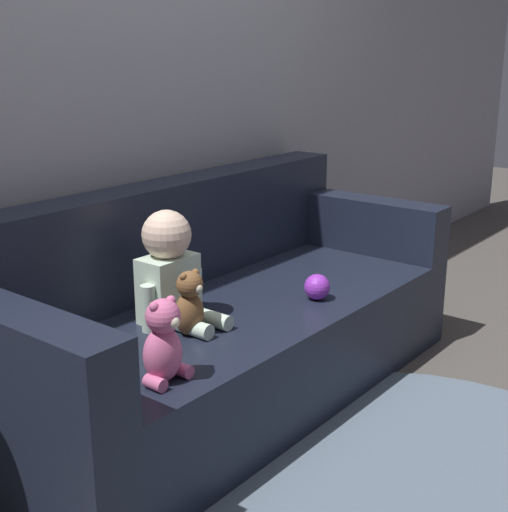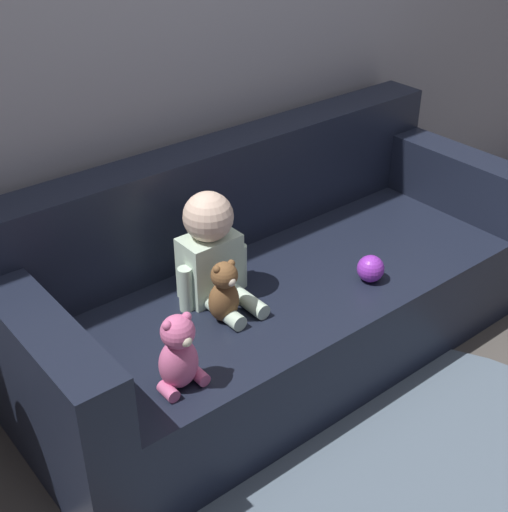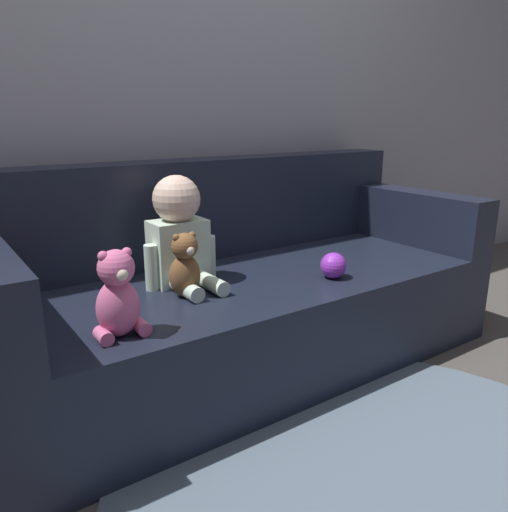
{
  "view_description": "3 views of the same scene",
  "coord_description": "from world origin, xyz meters",
  "px_view_note": "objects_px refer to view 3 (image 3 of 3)",
  "views": [
    {
      "loc": [
        -1.94,
        -1.63,
        1.32
      ],
      "look_at": [
        0.08,
        -0.04,
        0.55
      ],
      "focal_mm": 50.0,
      "sensor_mm": 36.0,
      "label": 1
    },
    {
      "loc": [
        -1.47,
        -1.65,
        1.82
      ],
      "look_at": [
        -0.14,
        -0.02,
        0.52
      ],
      "focal_mm": 50.0,
      "sensor_mm": 36.0,
      "label": 2
    },
    {
      "loc": [
        -1.06,
        -1.54,
        0.98
      ],
      "look_at": [
        -0.01,
        -0.04,
        0.46
      ],
      "focal_mm": 35.0,
      "sensor_mm": 36.0,
      "label": 3
    }
  ],
  "objects_px": {
    "plush_toy_side": "(118,296)",
    "toy_ball": "(333,265)",
    "teddy_bear_brown": "(185,265)",
    "person_baby": "(179,235)",
    "couch": "(242,292)"
  },
  "relations": [
    {
      "from": "plush_toy_side",
      "to": "teddy_bear_brown",
      "type": "bearing_deg",
      "value": 30.98
    },
    {
      "from": "couch",
      "to": "person_baby",
      "type": "xyz_separation_m",
      "value": [
        -0.28,
        -0.02,
        0.28
      ]
    },
    {
      "from": "couch",
      "to": "teddy_bear_brown",
      "type": "height_order",
      "value": "couch"
    },
    {
      "from": "teddy_bear_brown",
      "to": "toy_ball",
      "type": "relative_size",
      "value": 2.27
    },
    {
      "from": "couch",
      "to": "toy_ball",
      "type": "height_order",
      "value": "couch"
    },
    {
      "from": "person_baby",
      "to": "toy_ball",
      "type": "relative_size",
      "value": 4.0
    },
    {
      "from": "teddy_bear_brown",
      "to": "toy_ball",
      "type": "bearing_deg",
      "value": -14.39
    },
    {
      "from": "toy_ball",
      "to": "teddy_bear_brown",
      "type": "bearing_deg",
      "value": 165.61
    },
    {
      "from": "person_baby",
      "to": "teddy_bear_brown",
      "type": "height_order",
      "value": "person_baby"
    },
    {
      "from": "person_baby",
      "to": "plush_toy_side",
      "type": "bearing_deg",
      "value": -138.02
    },
    {
      "from": "plush_toy_side",
      "to": "couch",
      "type": "bearing_deg",
      "value": 27.76
    },
    {
      "from": "teddy_bear_brown",
      "to": "plush_toy_side",
      "type": "bearing_deg",
      "value": -149.02
    },
    {
      "from": "plush_toy_side",
      "to": "toy_ball",
      "type": "height_order",
      "value": "plush_toy_side"
    },
    {
      "from": "plush_toy_side",
      "to": "toy_ball",
      "type": "xyz_separation_m",
      "value": [
        0.85,
        0.04,
        -0.07
      ]
    },
    {
      "from": "person_baby",
      "to": "toy_ball",
      "type": "height_order",
      "value": "person_baby"
    }
  ]
}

